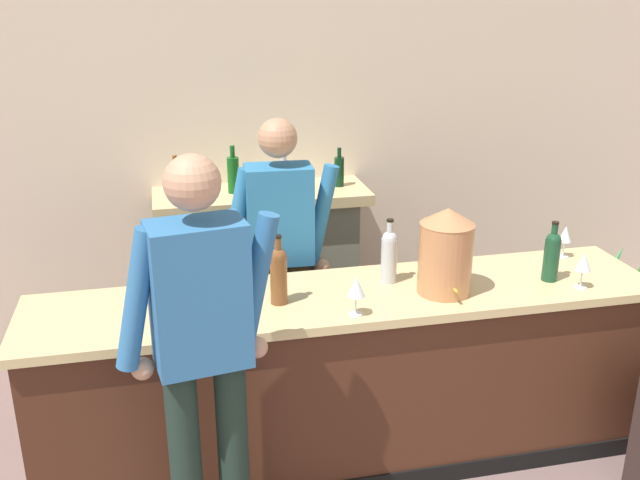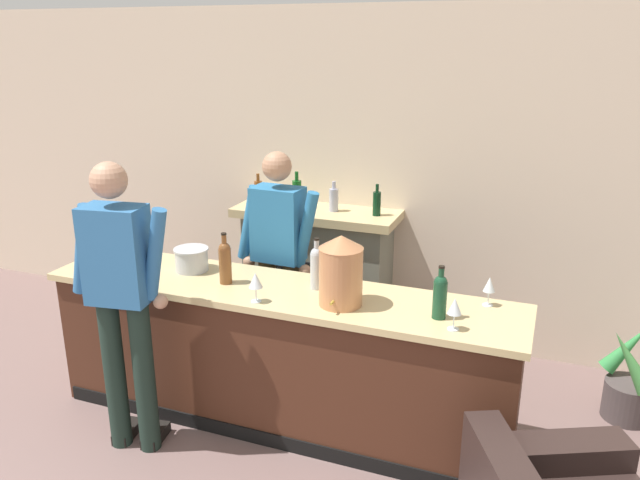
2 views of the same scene
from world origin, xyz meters
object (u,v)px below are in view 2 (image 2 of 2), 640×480
wine_glass_front_left (256,281)px  wine_glass_front_right (489,285)px  person_customer (122,297)px  ice_bucket_steel (192,259)px  wine_bottle_chardonnay_pale (317,266)px  wine_bottle_cabernet_heavy (440,295)px  fireplace_stone (317,272)px  person_bartender (279,257)px  copper_dispenser (341,270)px  wine_bottle_port_short (225,261)px  wine_glass_by_dispenser (455,307)px  potted_plant_corner (631,383)px

wine_glass_front_left → wine_glass_front_right: 1.39m
person_customer → ice_bucket_steel: 0.68m
person_customer → wine_glass_front_right: bearing=21.4°
person_customer → wine_glass_front_left: size_ratio=9.81×
wine_bottle_chardonnay_pale → wine_bottle_cabernet_heavy: 0.83m
fireplace_stone → person_customer: bearing=-104.9°
ice_bucket_steel → wine_glass_front_right: size_ratio=1.31×
person_bartender → copper_dispenser: (0.71, -0.64, 0.22)m
wine_glass_front_left → fireplace_stone: bearing=97.7°
wine_bottle_chardonnay_pale → wine_glass_front_left: 0.42m
wine_bottle_chardonnay_pale → wine_bottle_cabernet_heavy: bearing=-11.2°
copper_dispenser → wine_bottle_port_short: 0.81m
wine_bottle_cabernet_heavy → wine_glass_front_left: size_ratio=1.68×
person_bartender → wine_glass_front_left: (0.22, -0.79, 0.14)m
person_customer → wine_glass_front_right: person_customer is taller
ice_bucket_steel → wine_bottle_cabernet_heavy: bearing=-5.1°
person_customer → wine_glass_front_left: 0.80m
wine_glass_front_left → ice_bucket_steel: bearing=153.4°
person_bartender → wine_glass_by_dispenser: size_ratio=9.38×
ice_bucket_steel → wine_bottle_port_short: 0.36m
fireplace_stone → potted_plant_corner: (2.45, -0.44, -0.32)m
wine_bottle_port_short → wine_bottle_cabernet_heavy: size_ratio=1.09×
wine_bottle_port_short → wine_bottle_cabernet_heavy: 1.40m
ice_bucket_steel → wine_glass_by_dispenser: wine_glass_by_dispenser is taller
copper_dispenser → ice_bucket_steel: copper_dispenser is taller
person_bartender → wine_glass_front_left: person_bartender is taller
wine_bottle_cabernet_heavy → ice_bucket_steel: bearing=174.9°
potted_plant_corner → wine_glass_by_dispenser: bearing=-134.9°
wine_bottle_port_short → fireplace_stone: bearing=85.3°
potted_plant_corner → person_bartender: size_ratio=0.40×
wine_bottle_chardonnay_pale → wine_glass_by_dispenser: wine_bottle_chardonnay_pale is taller
person_bartender → wine_glass_front_left: 0.84m
person_customer → wine_bottle_chardonnay_pale: size_ratio=5.49×
wine_bottle_port_short → wine_glass_by_dispenser: 1.51m
wine_bottle_chardonnay_pale → wine_glass_by_dispenser: size_ratio=1.81×
person_bartender → wine_bottle_chardonnay_pale: bearing=-43.9°
copper_dispenser → wine_bottle_cabernet_heavy: (0.59, 0.02, -0.08)m
wine_bottle_cabernet_heavy → wine_glass_by_dispenser: size_ratio=1.70×
wine_glass_front_left → wine_glass_front_right: size_ratio=1.04×
fireplace_stone → potted_plant_corner: fireplace_stone is taller
person_bartender → wine_bottle_chardonnay_pale: person_bartender is taller
wine_bottle_port_short → wine_glass_front_left: wine_bottle_port_short is taller
ice_bucket_steel → person_customer: bearing=-95.2°
fireplace_stone → wine_glass_by_dispenser: fireplace_stone is taller
wine_bottle_cabernet_heavy → wine_glass_by_dispenser: (0.10, -0.12, -0.01)m
person_bartender → wine_glass_front_right: bearing=-12.7°
wine_glass_by_dispenser → wine_bottle_chardonnay_pale: bearing=162.8°
copper_dispenser → wine_bottle_chardonnay_pale: 0.30m
person_bartender → wine_glass_front_right: size_ratio=9.63×
wine_bottle_cabernet_heavy → person_customer: bearing=-163.9°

